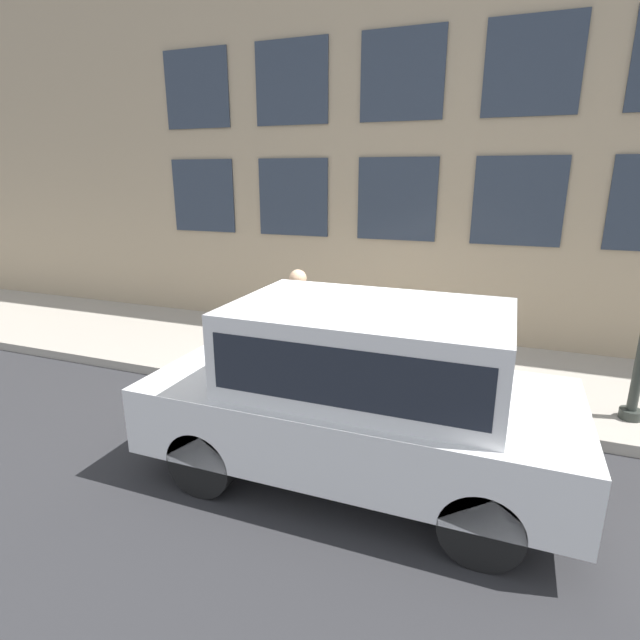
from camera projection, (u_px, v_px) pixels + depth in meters
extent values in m
plane|color=#2D2D30|center=(339.00, 407.00, 6.89)|extent=(80.00, 80.00, 0.00)
cube|color=#A8A093|center=(369.00, 364.00, 8.28)|extent=(3.15, 60.00, 0.15)
cube|color=tan|center=(401.00, 138.00, 8.80)|extent=(0.30, 40.00, 7.43)
cube|color=#2D3847|center=(518.00, 201.00, 8.25)|extent=(0.03, 1.44, 1.45)
cube|color=#2D3847|center=(397.00, 199.00, 8.95)|extent=(0.03, 1.44, 1.45)
cube|color=#2D3847|center=(293.00, 197.00, 9.65)|extent=(0.03, 1.44, 1.45)
cube|color=#2D3847|center=(203.00, 196.00, 10.35)|extent=(0.03, 1.44, 1.45)
cube|color=#2D3847|center=(533.00, 66.00, 7.67)|extent=(0.03, 1.44, 1.45)
cube|color=#2D3847|center=(402.00, 75.00, 8.37)|extent=(0.03, 1.44, 1.45)
cube|color=#2D3847|center=(291.00, 82.00, 9.07)|extent=(0.03, 1.44, 1.45)
cube|color=#2D3847|center=(196.00, 89.00, 9.77)|extent=(0.03, 1.44, 1.45)
cylinder|color=gold|center=(342.00, 381.00, 7.35)|extent=(0.33, 0.33, 0.04)
cylinder|color=gold|center=(342.00, 360.00, 7.26)|extent=(0.24, 0.24, 0.70)
sphere|color=#A4891E|center=(343.00, 337.00, 7.16)|extent=(0.26, 0.26, 0.26)
cylinder|color=black|center=(343.00, 332.00, 7.14)|extent=(0.09, 0.09, 0.10)
cylinder|color=gold|center=(354.00, 356.00, 7.17)|extent=(0.09, 0.10, 0.09)
cylinder|color=gold|center=(331.00, 353.00, 7.29)|extent=(0.09, 0.10, 0.09)
cylinder|color=#998466|center=(297.00, 350.00, 7.54)|extent=(0.11, 0.11, 0.77)
cylinder|color=#998466|center=(301.00, 347.00, 7.69)|extent=(0.11, 0.11, 0.77)
cube|color=red|center=(298.00, 306.00, 7.42)|extent=(0.21, 0.15, 0.58)
cylinder|color=red|center=(294.00, 307.00, 7.28)|extent=(0.09, 0.09, 0.55)
cylinder|color=red|center=(302.00, 303.00, 7.55)|extent=(0.09, 0.09, 0.55)
sphere|color=tan|center=(298.00, 278.00, 7.31)|extent=(0.26, 0.26, 0.26)
cylinder|color=black|center=(203.00, 462.00, 4.96)|extent=(0.24, 0.70, 0.70)
cylinder|color=black|center=(277.00, 394.00, 6.49)|extent=(0.24, 0.70, 0.70)
cylinder|color=black|center=(482.00, 526.00, 4.05)|extent=(0.24, 0.70, 0.70)
cylinder|color=black|center=(492.00, 430.00, 5.57)|extent=(0.24, 0.70, 0.70)
cube|color=white|center=(356.00, 415.00, 5.17)|extent=(1.94, 4.29, 0.70)
cube|color=white|center=(368.00, 347.00, 4.92)|extent=(1.71, 2.66, 0.83)
cube|color=#1E232D|center=(368.00, 347.00, 4.92)|extent=(1.72, 2.44, 0.53)
cylinder|color=#2D332D|center=(630.00, 414.00, 6.25)|extent=(0.26, 0.26, 0.12)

